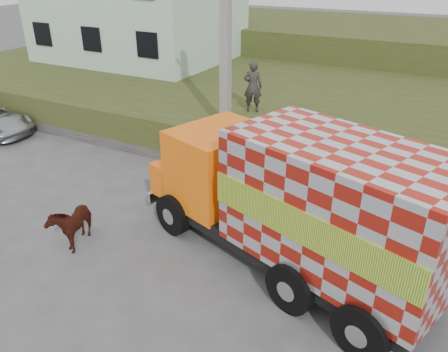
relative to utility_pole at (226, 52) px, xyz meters
The scene contains 9 objects.
ground 6.23m from the utility_pole, 77.74° to the right, with size 120.00×120.00×0.00m, color #474749.
embankment 6.42m from the utility_pole, 79.51° to the left, with size 40.00×12.00×1.50m, color #294416.
embankment_far 17.62m from the utility_pole, 86.71° to the left, with size 40.00×12.00×3.00m, color #294416.
retaining_strip 4.02m from the utility_pole, 158.20° to the right, with size 16.00×0.50×0.40m, color #595651.
building 13.07m from the utility_pole, 139.97° to the left, with size 10.00×8.00×6.00m, color #B0CEB2.
utility_pole is the anchor object (origin of this frame).
cargo_truck 6.32m from the utility_pole, 45.73° to the right, with size 8.29×4.86×3.53m.
cow 7.06m from the utility_pole, 102.81° to the right, with size 0.67×1.46×1.24m, color black.
pedestrian 2.67m from the utility_pole, 88.97° to the left, with size 0.70×0.46×1.92m, color #2F2C2A.
Camera 1 is at (5.67, -8.02, 6.80)m, focal length 35.00 mm.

